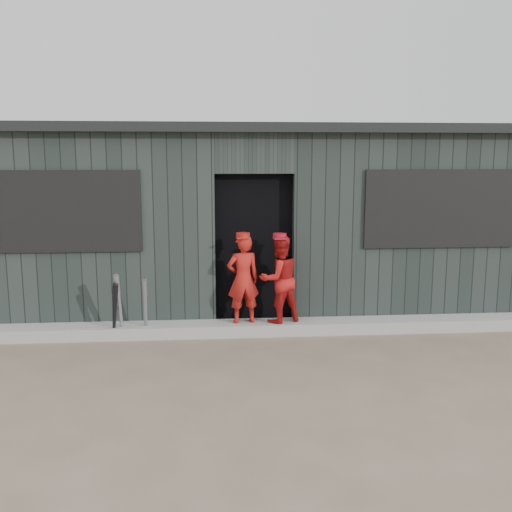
{
  "coord_description": "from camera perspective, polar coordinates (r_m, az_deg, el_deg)",
  "views": [
    {
      "loc": [
        -0.56,
        -5.1,
        2.18
      ],
      "look_at": [
        0.0,
        1.8,
        1.0
      ],
      "focal_mm": 40.0,
      "sensor_mm": 36.0,
      "label": 1
    }
  ],
  "objects": [
    {
      "name": "player_grey_back",
      "position": [
        7.68,
        0.41,
        -1.49
      ],
      "size": [
        0.78,
        0.63,
        1.39
      ],
      "primitive_type": "imported",
      "rotation": [
        0.0,
        0.0,
        2.82
      ],
      "color": "silver",
      "rests_on": "ground"
    },
    {
      "name": "player_red_right",
      "position": [
        7.14,
        2.34,
        -2.31
      ],
      "size": [
        0.65,
        0.58,
        1.1
      ],
      "primitive_type": "imported",
      "rotation": [
        0.0,
        0.0,
        3.51
      ],
      "color": "#B31616",
      "rests_on": "curb"
    },
    {
      "name": "curb",
      "position": [
        7.25,
        -0.01,
        -7.19
      ],
      "size": [
        8.0,
        0.36,
        0.15
      ],
      "primitive_type": "cube",
      "color": "gray",
      "rests_on": "ground"
    },
    {
      "name": "bat_right",
      "position": [
        7.09,
        -13.96,
        -5.41
      ],
      "size": [
        0.17,
        0.3,
        0.74
      ],
      "primitive_type": "cone",
      "rotation": [
        0.31,
        0.0,
        0.38
      ],
      "color": "black",
      "rests_on": "ground"
    },
    {
      "name": "dugout",
      "position": [
        8.67,
        -0.91,
        3.77
      ],
      "size": [
        8.3,
        3.3,
        2.62
      ],
      "color": "black",
      "rests_on": "ground"
    },
    {
      "name": "bat_left",
      "position": [
        7.1,
        -13.5,
        -4.94
      ],
      "size": [
        0.09,
        0.3,
        0.84
      ],
      "primitive_type": "cone",
      "rotation": [
        0.28,
        0.0,
        -0.06
      ],
      "color": "gray",
      "rests_on": "ground"
    },
    {
      "name": "player_red_left",
      "position": [
        7.1,
        -1.3,
        -2.32
      ],
      "size": [
        0.45,
        0.33,
        1.11
      ],
      "primitive_type": "imported",
      "rotation": [
        0.0,
        0.0,
        3.32
      ],
      "color": "#B01A15",
      "rests_on": "curb"
    },
    {
      "name": "bat_mid",
      "position": [
        7.1,
        -11.02,
        -5.16
      ],
      "size": [
        0.09,
        0.24,
        0.77
      ],
      "primitive_type": "cone",
      "rotation": [
        0.21,
        0.0,
        0.11
      ],
      "color": "gray",
      "rests_on": "ground"
    },
    {
      "name": "ground",
      "position": [
        5.58,
        1.54,
        -13.36
      ],
      "size": [
        80.0,
        80.0,
        0.0
      ],
      "primitive_type": "plane",
      "color": "brown",
      "rests_on": "ground"
    }
  ]
}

